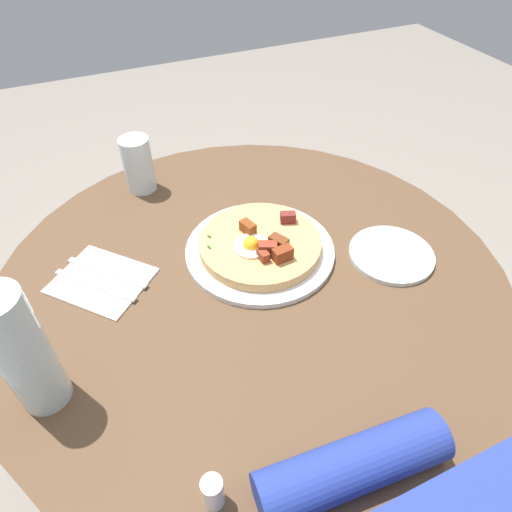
% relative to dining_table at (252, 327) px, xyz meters
% --- Properties ---
extents(ground_plane, '(6.00, 6.00, 0.00)m').
position_rel_dining_table_xyz_m(ground_plane, '(0.00, 0.00, -0.54)').
color(ground_plane, gray).
extents(dining_table, '(0.99, 0.99, 0.70)m').
position_rel_dining_table_xyz_m(dining_table, '(0.00, 0.00, 0.00)').
color(dining_table, brown).
rests_on(dining_table, ground_plane).
extents(pizza_plate, '(0.30, 0.30, 0.01)m').
position_rel_dining_table_xyz_m(pizza_plate, '(-0.05, 0.04, 0.17)').
color(pizza_plate, white).
rests_on(pizza_plate, dining_table).
extents(breakfast_pizza, '(0.24, 0.24, 0.05)m').
position_rel_dining_table_xyz_m(breakfast_pizza, '(-0.05, 0.04, 0.19)').
color(breakfast_pizza, tan).
rests_on(breakfast_pizza, pizza_plate).
extents(bread_plate, '(0.17, 0.17, 0.01)m').
position_rel_dining_table_xyz_m(bread_plate, '(0.07, 0.28, 0.17)').
color(bread_plate, silver).
rests_on(bread_plate, dining_table).
extents(napkin, '(0.22, 0.22, 0.00)m').
position_rel_dining_table_xyz_m(napkin, '(-0.10, -0.27, 0.17)').
color(napkin, white).
rests_on(napkin, dining_table).
extents(fork, '(0.14, 0.13, 0.00)m').
position_rel_dining_table_xyz_m(fork, '(-0.09, -0.28, 0.17)').
color(fork, silver).
rests_on(fork, napkin).
extents(knife, '(0.14, 0.13, 0.00)m').
position_rel_dining_table_xyz_m(knife, '(-0.11, -0.26, 0.17)').
color(knife, silver).
rests_on(knife, napkin).
extents(water_glass, '(0.07, 0.07, 0.13)m').
position_rel_dining_table_xyz_m(water_glass, '(-0.37, -0.12, 0.23)').
color(water_glass, silver).
rests_on(water_glass, dining_table).
extents(water_bottle, '(0.07, 0.07, 0.22)m').
position_rel_dining_table_xyz_m(water_bottle, '(0.11, -0.39, 0.28)').
color(water_bottle, silver).
rests_on(water_bottle, dining_table).
extents(salt_shaker, '(0.03, 0.03, 0.06)m').
position_rel_dining_table_xyz_m(salt_shaker, '(0.35, -0.21, 0.20)').
color(salt_shaker, white).
rests_on(salt_shaker, dining_table).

